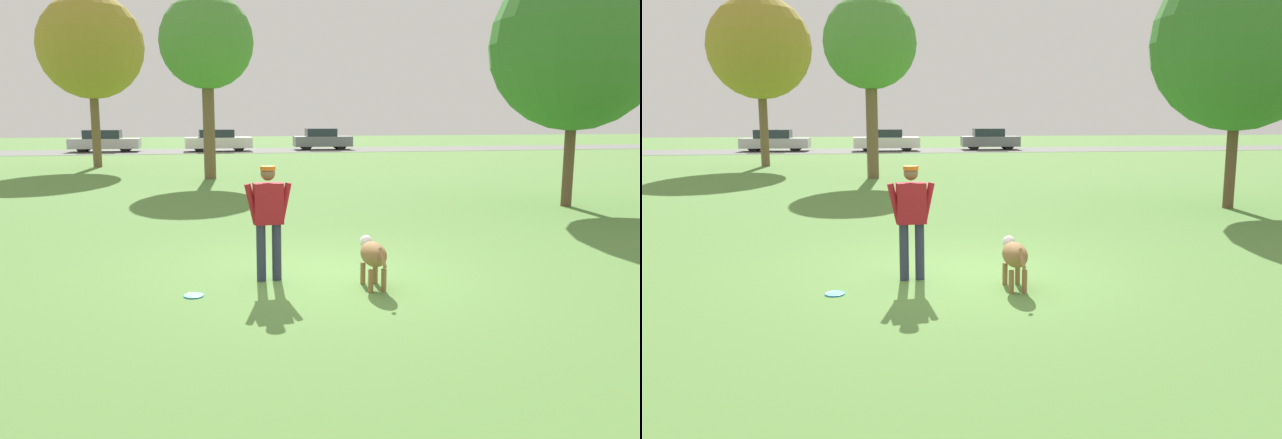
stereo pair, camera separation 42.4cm
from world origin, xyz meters
TOP-DOWN VIEW (x-y plane):
  - ground_plane at (0.00, 0.00)m, footprint 120.00×120.00m
  - far_road_strip at (0.00, 32.30)m, footprint 120.00×6.00m
  - person at (-0.70, -0.23)m, footprint 0.67×0.25m
  - dog at (0.63, -0.85)m, footprint 0.33×1.07m
  - frisbee at (-1.74, -0.84)m, footprint 0.25×0.25m
  - tree_far_left at (-6.06, 20.53)m, footprint 4.52×4.52m
  - tree_mid_center at (-1.22, 14.33)m, footprint 3.33×3.33m
  - tree_near_right at (7.56, 5.55)m, footprint 4.20×4.20m
  - parked_car_silver at (-7.42, 32.65)m, footprint 4.29×1.81m
  - parked_car_white at (-0.37, 31.91)m, footprint 4.26×1.87m
  - parked_car_grey at (6.56, 32.57)m, footprint 3.90×1.81m

SIDE VIEW (x-z plane):
  - ground_plane at x=0.00m, z-range 0.00..0.00m
  - far_road_strip at x=0.00m, z-range 0.00..0.01m
  - frisbee at x=-1.74m, z-range 0.00..0.02m
  - dog at x=0.63m, z-range 0.12..0.77m
  - parked_car_silver at x=-7.42m, z-range -0.01..1.36m
  - parked_car_white at x=-0.37m, z-range -0.01..1.38m
  - parked_car_grey at x=6.56m, z-range -0.01..1.40m
  - person at x=-0.70m, z-range 0.14..1.75m
  - tree_near_right at x=7.56m, z-range 0.94..7.05m
  - tree_mid_center at x=-1.22m, z-range 1.55..8.08m
  - tree_far_left at x=-6.06m, z-range 1.47..8.98m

